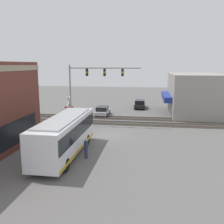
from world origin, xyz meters
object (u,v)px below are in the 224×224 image
object	(u,v)px
city_bus	(65,134)
crossing_signal	(69,107)
parked_car_black	(140,104)
pedestrian_near_bus	(86,148)
parked_car_silver	(103,111)

from	to	relation	value
city_bus	crossing_signal	world-z (taller)	crossing_signal
parked_car_black	pedestrian_near_bus	bearing A→B (deg)	172.07
city_bus	parked_car_silver	world-z (taller)	city_bus
crossing_signal	parked_car_silver	xyz separation A→B (m)	(6.66, -3.08, -1.65)
crossing_signal	parked_car_black	distance (m)	16.34
pedestrian_near_bus	parked_car_black	bearing A→B (deg)	-7.93
crossing_signal	parked_car_silver	world-z (taller)	crossing_signal
crossing_signal	city_bus	bearing A→B (deg)	-163.72
parked_car_silver	pedestrian_near_bus	world-z (taller)	pedestrian_near_bus
parked_car_silver	pedestrian_near_bus	size ratio (longest dim) A/B	2.54
parked_car_silver	parked_car_black	distance (m)	9.01
crossing_signal	pedestrian_near_bus	xyz separation A→B (m)	(-11.03, -5.01, -1.45)
city_bus	pedestrian_near_bus	world-z (taller)	city_bus
city_bus	crossing_signal	distance (m)	11.01
parked_car_black	pedestrian_near_bus	xyz separation A→B (m)	(-24.90, 3.47, 0.14)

